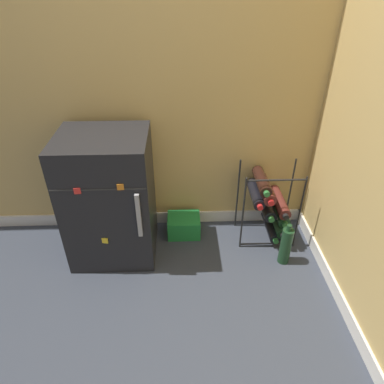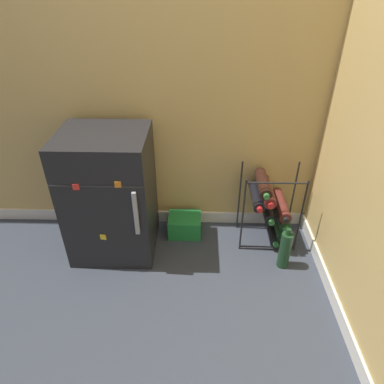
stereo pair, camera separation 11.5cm
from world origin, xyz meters
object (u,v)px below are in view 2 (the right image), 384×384
at_px(mini_fridge, 110,195).
at_px(soda_box, 185,225).
at_px(wine_rack, 271,207).
at_px(loose_bottle_floor, 285,250).

xyz_separation_m(mini_fridge, soda_box, (0.46, 0.14, -0.35)).
relative_size(mini_fridge, soda_box, 3.64).
relative_size(wine_rack, loose_bottle_floor, 1.84).
bearing_deg(loose_bottle_floor, mini_fridge, 171.46).
bearing_deg(soda_box, mini_fridge, -162.79).
xyz_separation_m(mini_fridge, wine_rack, (1.05, 0.10, -0.15)).
bearing_deg(mini_fridge, soda_box, 17.21).
height_order(mini_fridge, soda_box, mini_fridge).
relative_size(mini_fridge, wine_rack, 1.50).
bearing_deg(wine_rack, mini_fridge, -174.79).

